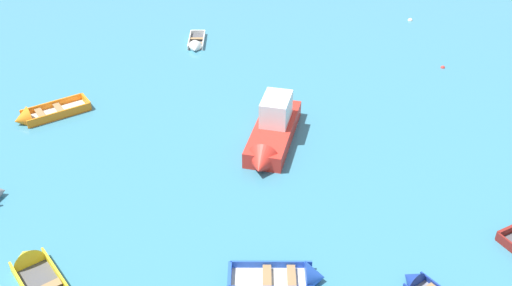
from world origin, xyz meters
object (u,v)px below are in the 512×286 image
motor_launch_red_outer_right (272,132)px  mooring_buoy_outer_edge (443,68)px  rowboat_white_far_left (196,45)px  rowboat_orange_foreground_center (38,116)px  rowboat_yellow_back_row_center (34,270)px  mooring_buoy_between_boats_left (410,20)px  rowboat_blue_center (296,278)px

motor_launch_red_outer_right → mooring_buoy_outer_edge: 14.70m
rowboat_white_far_left → motor_launch_red_outer_right: motor_launch_red_outer_right is taller
rowboat_orange_foreground_center → motor_launch_red_outer_right: (12.44, -5.46, 0.51)m
rowboat_yellow_back_row_center → rowboat_white_far_left: bearing=64.7°
rowboat_orange_foreground_center → mooring_buoy_outer_edge: (25.74, 0.75, -0.22)m
rowboat_yellow_back_row_center → rowboat_orange_foreground_center: bearing=93.3°
mooring_buoy_outer_edge → mooring_buoy_between_boats_left: 8.10m
rowboat_yellow_back_row_center → mooring_buoy_outer_edge: (25.03, 13.23, -0.22)m
mooring_buoy_between_boats_left → mooring_buoy_outer_edge: bearing=-99.9°
rowboat_yellow_back_row_center → motor_launch_red_outer_right: bearing=30.9°
rowboat_orange_foreground_center → motor_launch_red_outer_right: bearing=-23.7°
motor_launch_red_outer_right → rowboat_blue_center: bearing=-98.5°
motor_launch_red_outer_right → mooring_buoy_between_boats_left: bearing=44.0°
motor_launch_red_outer_right → rowboat_yellow_back_row_center: bearing=-149.1°
rowboat_orange_foreground_center → mooring_buoy_outer_edge: size_ratio=15.39×
rowboat_blue_center → motor_launch_red_outer_right: (1.47, 9.80, 0.53)m
rowboat_orange_foreground_center → mooring_buoy_between_boats_left: bearing=17.8°
rowboat_orange_foreground_center → mooring_buoy_outer_edge: bearing=1.7°
rowboat_yellow_back_row_center → rowboat_white_far_left: (9.49, 20.09, -0.06)m
rowboat_white_far_left → motor_launch_red_outer_right: size_ratio=0.50×
rowboat_blue_center → rowboat_white_far_left: bearing=91.9°
motor_launch_red_outer_right → rowboat_white_far_left: bearing=99.7°
motor_launch_red_outer_right → mooring_buoy_between_boats_left: size_ratio=18.63×
rowboat_yellow_back_row_center → rowboat_white_far_left: rowboat_yellow_back_row_center is taller
rowboat_yellow_back_row_center → rowboat_blue_center: rowboat_yellow_back_row_center is taller
motor_launch_red_outer_right → mooring_buoy_outer_edge: motor_launch_red_outer_right is taller
rowboat_blue_center → rowboat_white_far_left: rowboat_blue_center is taller
rowboat_blue_center → motor_launch_red_outer_right: bearing=81.5°
rowboat_blue_center → rowboat_white_far_left: 22.88m
rowboat_white_far_left → mooring_buoy_outer_edge: rowboat_white_far_left is taller
rowboat_blue_center → mooring_buoy_between_boats_left: 28.93m
mooring_buoy_outer_edge → mooring_buoy_between_boats_left: mooring_buoy_between_boats_left is taller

